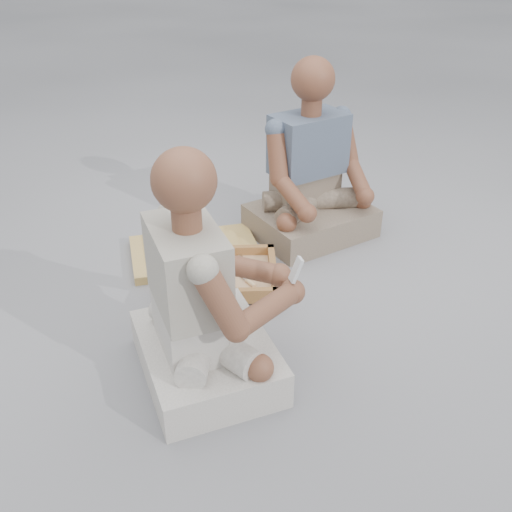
{
  "coord_description": "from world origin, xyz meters",
  "views": [
    {
      "loc": [
        -0.07,
        -2.0,
        1.54
      ],
      "look_at": [
        -0.01,
        0.08,
        0.3
      ],
      "focal_mm": 40.0,
      "sensor_mm": 36.0,
      "label": 1
    }
  ],
  "objects_px": {
    "craftsman": "(202,307)",
    "companion": "(311,180)",
    "tool_tray": "(222,275)",
    "carved_panel": "(195,252)"
  },
  "relations": [
    {
      "from": "tool_tray",
      "to": "companion",
      "type": "bearing_deg",
      "value": 48.83
    },
    {
      "from": "tool_tray",
      "to": "craftsman",
      "type": "bearing_deg",
      "value": -94.56
    },
    {
      "from": "carved_panel",
      "to": "craftsman",
      "type": "relative_size",
      "value": 0.71
    },
    {
      "from": "carved_panel",
      "to": "craftsman",
      "type": "xyz_separation_m",
      "value": [
        0.1,
        -0.9,
        0.29
      ]
    },
    {
      "from": "craftsman",
      "to": "companion",
      "type": "relative_size",
      "value": 0.96
    },
    {
      "from": "carved_panel",
      "to": "tool_tray",
      "type": "xyz_separation_m",
      "value": [
        0.15,
        -0.3,
        0.05
      ]
    },
    {
      "from": "carved_panel",
      "to": "craftsman",
      "type": "bearing_deg",
      "value": -83.67
    },
    {
      "from": "tool_tray",
      "to": "companion",
      "type": "xyz_separation_m",
      "value": [
        0.48,
        0.55,
        0.25
      ]
    },
    {
      "from": "tool_tray",
      "to": "craftsman",
      "type": "height_order",
      "value": "craftsman"
    },
    {
      "from": "craftsman",
      "to": "companion",
      "type": "xyz_separation_m",
      "value": [
        0.53,
        1.15,
        0.01
      ]
    }
  ]
}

